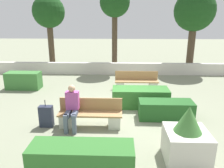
{
  "coord_description": "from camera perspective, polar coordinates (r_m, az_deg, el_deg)",
  "views": [
    {
      "loc": [
        0.03,
        -7.06,
        3.15
      ],
      "look_at": [
        -0.26,
        0.5,
        0.9
      ],
      "focal_mm": 35.0,
      "sensor_mm": 36.0,
      "label": 1
    }
  ],
  "objects": [
    {
      "name": "suitcase",
      "position": [
        6.97,
        -16.79,
        -8.07
      ],
      "size": [
        0.4,
        0.22,
        0.86
      ],
      "color": "#282D42",
      "rests_on": "ground_plane"
    },
    {
      "name": "hedge_block_far_left",
      "position": [
        4.7,
        -7.82,
        -19.6
      ],
      "size": [
        2.08,
        0.65,
        0.78
      ],
      "color": "#33702D",
      "rests_on": "ground_plane"
    },
    {
      "name": "tree_center_left",
      "position": [
        13.66,
        0.72,
        20.03
      ],
      "size": [
        1.78,
        1.78,
        5.02
      ],
      "color": "#473828",
      "rests_on": "ground_plane"
    },
    {
      "name": "hedge_block_near_right",
      "position": [
        7.43,
        13.84,
        -6.53
      ],
      "size": [
        1.75,
        0.69,
        0.6
      ],
      "color": "#235623",
      "rests_on": "ground_plane"
    },
    {
      "name": "tree_center_right",
      "position": [
        14.27,
        20.75,
        17.15
      ],
      "size": [
        2.38,
        2.38,
        4.82
      ],
      "color": "#473828",
      "rests_on": "ground_plane"
    },
    {
      "name": "bench_front",
      "position": [
        6.73,
        -5.67,
        -8.35
      ],
      "size": [
        1.93,
        0.48,
        0.84
      ],
      "color": "#A37A4C",
      "rests_on": "ground_plane"
    },
    {
      "name": "planter_corner_left",
      "position": [
        5.36,
        18.89,
        -13.51
      ],
      "size": [
        0.95,
        0.95,
        1.34
      ],
      "color": "beige",
      "rests_on": "ground_plane"
    },
    {
      "name": "hedge_block_near_left",
      "position": [
        11.03,
        -22.08,
        0.86
      ],
      "size": [
        1.56,
        0.68,
        0.79
      ],
      "color": "#3D7A38",
      "rests_on": "ground_plane"
    },
    {
      "name": "bench_left_side",
      "position": [
        10.14,
        6.41,
        0.3
      ],
      "size": [
        1.98,
        0.49,
        0.84
      ],
      "rotation": [
        0.0,
        0.0,
        0.04
      ],
      "color": "#A37A4C",
      "rests_on": "ground_plane"
    },
    {
      "name": "ground_plane",
      "position": [
        7.73,
        1.78,
        -7.49
      ],
      "size": [
        60.0,
        60.0,
        0.0
      ],
      "primitive_type": "plane",
      "color": "gray"
    },
    {
      "name": "tree_leftmost",
      "position": [
        14.82,
        -16.2,
        17.3
      ],
      "size": [
        2.0,
        2.0,
        4.61
      ],
      "color": "#473828",
      "rests_on": "ground_plane"
    },
    {
      "name": "hedge_block_mid_left",
      "position": [
        8.24,
        7.39,
        -3.48
      ],
      "size": [
        2.07,
        0.85,
        0.69
      ],
      "color": "#33702D",
      "rests_on": "ground_plane"
    },
    {
      "name": "perimeter_wall",
      "position": [
        12.96,
        1.99,
        4.04
      ],
      "size": [
        14.6,
        0.3,
        0.68
      ],
      "color": "beige",
      "rests_on": "ground_plane"
    },
    {
      "name": "person_seated_man",
      "position": [
        6.53,
        -10.47,
        -5.54
      ],
      "size": [
        0.38,
        0.63,
        1.32
      ],
      "color": "#515B70",
      "rests_on": "ground_plane"
    }
  ]
}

